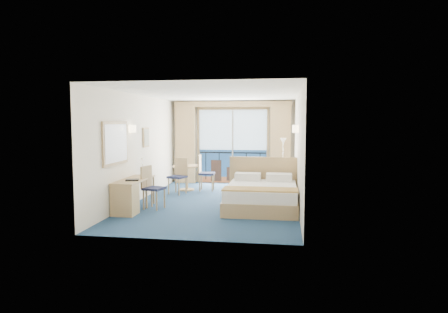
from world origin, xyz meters
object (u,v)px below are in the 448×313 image
(armchair, at_px, (270,181))
(desk_chair, at_px, (151,185))
(nightstand, at_px, (288,188))
(desk, at_px, (127,196))
(round_table, at_px, (187,172))
(bed, at_px, (262,195))
(table_chair_b, at_px, (179,174))
(floor_lamp, at_px, (283,150))
(table_chair_a, at_px, (204,170))

(armchair, distance_m, desk_chair, 3.63)
(nightstand, xyz_separation_m, desk_chair, (-3.16, -1.71, 0.29))
(nightstand, relative_size, desk, 0.35)
(desk, xyz_separation_m, round_table, (0.57, 3.14, 0.16))
(bed, relative_size, armchair, 2.74)
(desk_chair, xyz_separation_m, table_chair_b, (0.14, 2.00, 0.00))
(bed, xyz_separation_m, round_table, (-2.33, 2.15, 0.24))
(nightstand, distance_m, floor_lamp, 2.14)
(armchair, height_order, desk, desk)
(armchair, xyz_separation_m, floor_lamp, (0.36, 1.20, 0.80))
(floor_lamp, distance_m, desk, 5.47)
(desk, height_order, round_table, round_table)
(nightstand, height_order, table_chair_b, table_chair_b)
(floor_lamp, bearing_deg, nightstand, -85.96)
(bed, xyz_separation_m, nightstand, (0.61, 1.30, -0.05))
(bed, relative_size, desk_chair, 2.13)
(armchair, xyz_separation_m, table_chair_b, (-2.52, -0.46, 0.21))
(round_table, relative_size, table_chair_b, 0.81)
(desk, bearing_deg, bed, 18.90)
(bed, relative_size, table_chair_b, 2.11)
(round_table, bearing_deg, desk, -100.22)
(table_chair_a, bearing_deg, floor_lamp, -68.96)
(bed, distance_m, desk_chair, 2.60)
(round_table, height_order, table_chair_a, table_chair_a)
(table_chair_a, bearing_deg, nightstand, -113.81)
(table_chair_b, bearing_deg, bed, -13.87)
(desk, bearing_deg, desk_chair, 59.49)
(nightstand, bearing_deg, bed, -115.14)
(floor_lamp, xyz_separation_m, desk_chair, (-3.02, -3.66, -0.59))
(armchair, relative_size, table_chair_a, 0.74)
(floor_lamp, relative_size, table_chair_a, 1.45)
(bed, xyz_separation_m, table_chair_a, (-1.83, 2.18, 0.28))
(desk, height_order, table_chair_b, table_chair_b)
(nightstand, bearing_deg, round_table, 163.87)
(bed, relative_size, nightstand, 3.98)
(desk, distance_m, desk_chair, 0.70)
(bed, xyz_separation_m, table_chair_b, (-2.41, 1.59, 0.25))
(bed, bearing_deg, table_chair_b, 146.56)
(desk, distance_m, table_chair_b, 2.63)
(floor_lamp, xyz_separation_m, table_chair_a, (-2.30, -1.07, -0.56))
(table_chair_b, bearing_deg, desk_chair, -74.49)
(nightstand, xyz_separation_m, table_chair_a, (-2.44, 0.88, 0.32))
(table_chair_a, bearing_deg, desk, 157.45)
(armchair, bearing_deg, nightstand, 113.11)
(bed, bearing_deg, desk, -161.10)
(nightstand, height_order, desk_chair, desk_chair)
(desk_chair, height_order, table_chair_b, table_chair_b)
(nightstand, relative_size, table_chair_b, 0.53)
(floor_lamp, height_order, desk_chair, floor_lamp)
(desk_chair, bearing_deg, round_table, 8.44)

